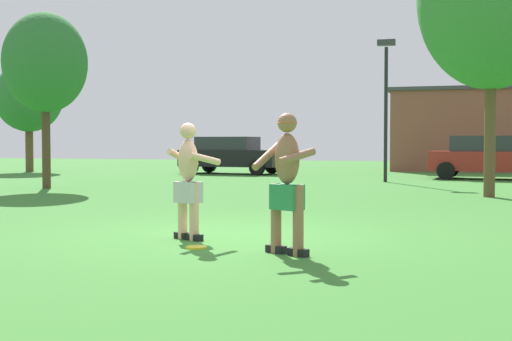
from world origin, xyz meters
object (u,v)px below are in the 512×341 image
object	(u,v)px
player_near	(189,179)
player_in_green	(287,176)
frisbee	(196,247)
car_black_mid_lot	(231,155)
tree_left_field	(29,98)
tree_right_field	(45,63)
lamp_post	(386,93)
car_red_far_end	(490,157)

from	to	relation	value
player_near	player_in_green	world-z (taller)	player_in_green
frisbee	car_black_mid_lot	bearing A→B (deg)	107.40
tree_left_field	player_in_green	bearing A→B (deg)	-48.44
tree_right_field	frisbee	bearing A→B (deg)	-47.96
frisbee	lamp_post	distance (m)	15.59
player_near	car_black_mid_lot	xyz separation A→B (m)	(-5.72, 18.80, -0.02)
car_red_far_end	tree_right_field	bearing A→B (deg)	-144.90
car_red_far_end	tree_left_field	world-z (taller)	tree_left_field
lamp_post	tree_left_field	bearing A→B (deg)	167.64
car_black_mid_lot	car_red_far_end	xyz separation A→B (m)	(10.41, -1.39, 0.00)
lamp_post	tree_right_field	bearing A→B (deg)	-146.61
player_near	car_black_mid_lot	size ratio (longest dim) A/B	0.36
player_near	tree_left_field	xyz separation A→B (m)	(-15.26, 18.19, 2.55)
car_red_far_end	tree_right_field	world-z (taller)	tree_right_field
player_near	tree_left_field	world-z (taller)	tree_left_field
player_near	player_in_green	distance (m)	1.81
player_in_green	car_red_far_end	xyz separation A→B (m)	(3.09, 18.24, -0.11)
tree_left_field	tree_right_field	xyz separation A→B (m)	(7.32, -9.65, 0.25)
car_black_mid_lot	tree_left_field	size ratio (longest dim) A/B	0.89
player_in_green	car_red_far_end	world-z (taller)	player_in_green
frisbee	car_black_mid_lot	xyz separation A→B (m)	(-6.11, 19.50, 0.81)
car_black_mid_lot	car_red_far_end	bearing A→B (deg)	-7.61
lamp_post	player_near	bearing A→B (deg)	-94.82
player_in_green	tree_right_field	bearing A→B (deg)	135.53
player_in_green	lamp_post	distance (m)	15.55
player_in_green	tree_right_field	distance (m)	13.64
car_red_far_end	tree_left_field	distance (m)	20.13
car_red_far_end	tree_left_field	xyz separation A→B (m)	(-19.95, 0.78, 2.57)
player_near	car_red_far_end	xyz separation A→B (m)	(4.69, 17.41, -0.02)
player_in_green	lamp_post	size ratio (longest dim) A/B	0.36
player_in_green	car_red_far_end	size ratio (longest dim) A/B	0.39
frisbee	player_in_green	bearing A→B (deg)	-6.09
frisbee	lamp_post	bearing A→B (deg)	86.85
player_in_green	car_black_mid_lot	xyz separation A→B (m)	(-7.32, 19.63, -0.11)
car_red_far_end	tree_left_field	bearing A→B (deg)	177.76
frisbee	lamp_post	xyz separation A→B (m)	(0.84, 15.27, 3.00)
lamp_post	player_in_green	bearing A→B (deg)	-88.62
player_near	frisbee	distance (m)	1.15
frisbee	tree_left_field	bearing A→B (deg)	129.64
player_near	lamp_post	world-z (taller)	lamp_post
lamp_post	tree_left_field	world-z (taller)	tree_left_field
player_near	lamp_post	distance (m)	14.79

